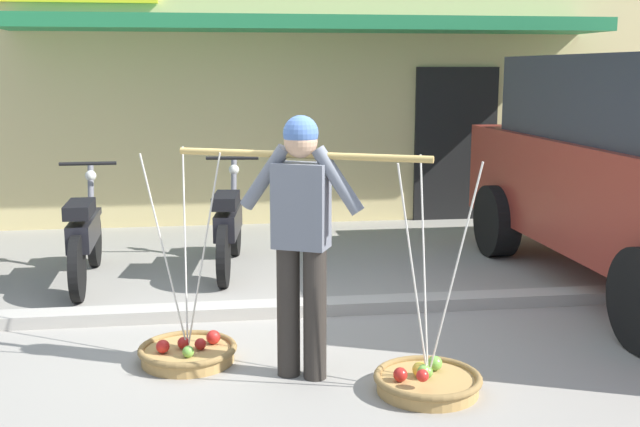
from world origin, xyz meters
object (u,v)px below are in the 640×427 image
fruit_basket_right_side (427,380)px  motorcycle_third_in_row (229,226)px  motorcycle_second_in_row (85,236)px  fruit_basket_left_side (188,351)px  fruit_vendor (301,230)px

fruit_basket_right_side → motorcycle_third_in_row: bearing=110.1°
motorcycle_second_in_row → motorcycle_third_in_row: bearing=11.8°
fruit_basket_left_side → fruit_vendor: bearing=-25.6°
fruit_vendor → motorcycle_third_in_row: fruit_vendor is taller
fruit_basket_right_side → motorcycle_third_in_row: 3.35m
motorcycle_second_in_row → motorcycle_third_in_row: 1.36m
fruit_basket_left_side → fruit_basket_right_side: (1.48, -0.71, 0.00)m
fruit_vendor → fruit_basket_left_side: 1.22m
fruit_vendor → fruit_basket_right_side: size_ratio=1.17×
fruit_vendor → motorcycle_second_in_row: (-1.73, 2.49, -0.52)m
motorcycle_third_in_row → fruit_vendor: bearing=-81.8°
motorcycle_third_in_row → fruit_basket_left_side: bearing=-98.1°
fruit_vendor → fruit_basket_left_side: fruit_vendor is taller
motorcycle_second_in_row → fruit_basket_right_side: bearing=-49.0°
motorcycle_second_in_row → fruit_basket_left_side: bearing=-65.1°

